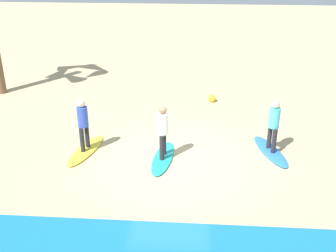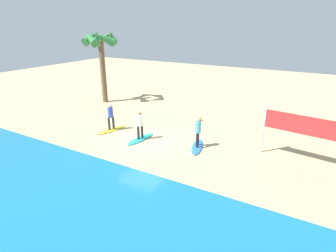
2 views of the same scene
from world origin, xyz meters
name	(u,v)px [view 1 (image 1 of 2)]	position (x,y,z in m)	size (l,w,h in m)	color
ground_plane	(170,160)	(0.00, 0.00, 0.00)	(60.00, 60.00, 0.00)	tan
surfboard_blue	(270,151)	(-3.06, -0.68, 0.04)	(2.10, 0.56, 0.09)	blue
surfer_blue	(274,122)	(-3.06, -0.68, 1.04)	(0.32, 0.45, 1.64)	#232328
surfboard_teal	(163,158)	(0.22, -0.02, 0.04)	(2.10, 0.56, 0.09)	teal
surfer_teal	(163,128)	(0.22, -0.02, 1.04)	(0.32, 0.46, 1.64)	#232328
surfboard_yellow	(86,150)	(2.66, -0.34, 0.04)	(2.10, 0.56, 0.09)	yellow
surfer_yellow	(83,121)	(2.66, -0.34, 1.04)	(0.32, 0.45, 1.64)	#232328
beach_ball	(212,98)	(-1.37, -4.80, 0.15)	(0.31, 0.31, 0.31)	yellow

